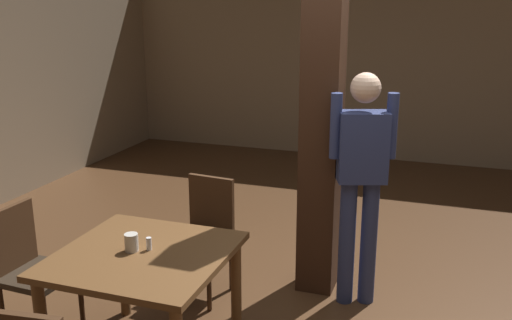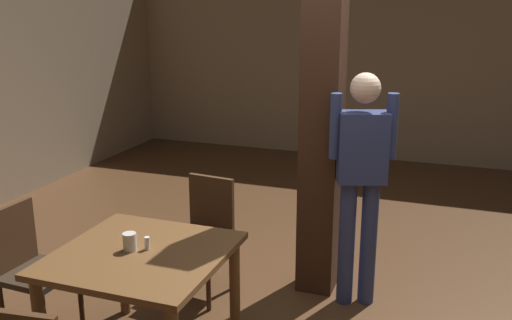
{
  "view_description": "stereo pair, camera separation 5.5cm",
  "coord_description": "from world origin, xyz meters",
  "px_view_note": "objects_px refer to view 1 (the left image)",
  "views": [
    {
      "loc": [
        0.68,
        -3.58,
        2.19
      ],
      "look_at": [
        -0.66,
        0.3,
        1.04
      ],
      "focal_mm": 40.0,
      "sensor_mm": 36.0,
      "label": 1
    },
    {
      "loc": [
        0.73,
        -3.56,
        2.19
      ],
      "look_at": [
        -0.66,
        0.3,
        1.04
      ],
      "focal_mm": 40.0,
      "sensor_mm": 36.0,
      "label": 2
    }
  ],
  "objects_px": {
    "dining_table": "(144,269)",
    "standing_person": "(361,174)",
    "chair_west": "(29,265)",
    "salt_shaker": "(149,244)",
    "napkin_cup": "(131,242)",
    "chair_north": "(204,230)"
  },
  "relations": [
    {
      "from": "chair_west",
      "to": "salt_shaker",
      "type": "height_order",
      "value": "chair_west"
    },
    {
      "from": "chair_north",
      "to": "napkin_cup",
      "type": "height_order",
      "value": "chair_north"
    },
    {
      "from": "chair_west",
      "to": "standing_person",
      "type": "height_order",
      "value": "standing_person"
    },
    {
      "from": "standing_person",
      "to": "dining_table",
      "type": "bearing_deg",
      "value": -133.91
    },
    {
      "from": "dining_table",
      "to": "napkin_cup",
      "type": "bearing_deg",
      "value": -176.62
    },
    {
      "from": "standing_person",
      "to": "chair_north",
      "type": "bearing_deg",
      "value": -168.92
    },
    {
      "from": "salt_shaker",
      "to": "standing_person",
      "type": "height_order",
      "value": "standing_person"
    },
    {
      "from": "chair_west",
      "to": "standing_person",
      "type": "relative_size",
      "value": 0.52
    },
    {
      "from": "dining_table",
      "to": "standing_person",
      "type": "height_order",
      "value": "standing_person"
    },
    {
      "from": "chair_west",
      "to": "dining_table",
      "type": "bearing_deg",
      "value": -0.51
    },
    {
      "from": "chair_west",
      "to": "salt_shaker",
      "type": "xyz_separation_m",
      "value": [
        0.89,
        0.03,
        0.27
      ]
    },
    {
      "from": "dining_table",
      "to": "napkin_cup",
      "type": "relative_size",
      "value": 9.13
    },
    {
      "from": "standing_person",
      "to": "napkin_cup",
      "type": "bearing_deg",
      "value": -135.64
    },
    {
      "from": "napkin_cup",
      "to": "salt_shaker",
      "type": "distance_m",
      "value": 0.1
    },
    {
      "from": "chair_north",
      "to": "standing_person",
      "type": "relative_size",
      "value": 0.52
    },
    {
      "from": "dining_table",
      "to": "standing_person",
      "type": "relative_size",
      "value": 0.58
    },
    {
      "from": "napkin_cup",
      "to": "salt_shaker",
      "type": "xyz_separation_m",
      "value": [
        0.09,
        0.05,
        -0.01
      ]
    },
    {
      "from": "salt_shaker",
      "to": "chair_north",
      "type": "bearing_deg",
      "value": 92.46
    },
    {
      "from": "chair_north",
      "to": "salt_shaker",
      "type": "bearing_deg",
      "value": -87.54
    },
    {
      "from": "chair_north",
      "to": "standing_person",
      "type": "distance_m",
      "value": 1.25
    },
    {
      "from": "dining_table",
      "to": "chair_west",
      "type": "bearing_deg",
      "value": 179.49
    },
    {
      "from": "napkin_cup",
      "to": "dining_table",
      "type": "bearing_deg",
      "value": 3.38
    }
  ]
}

